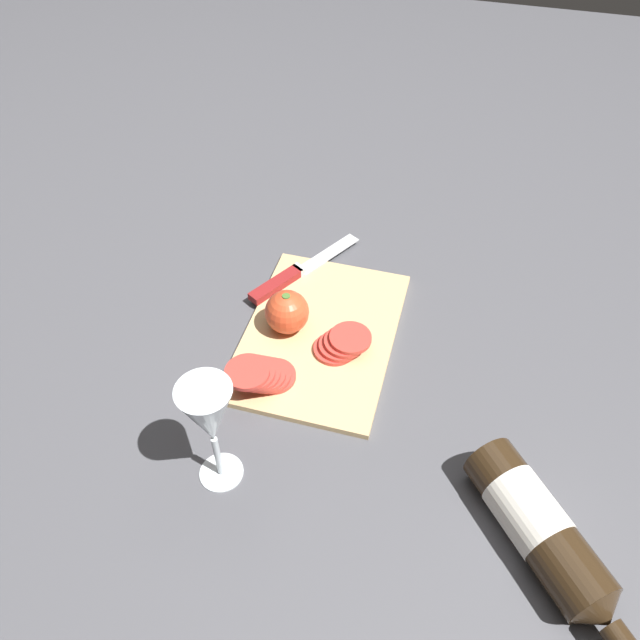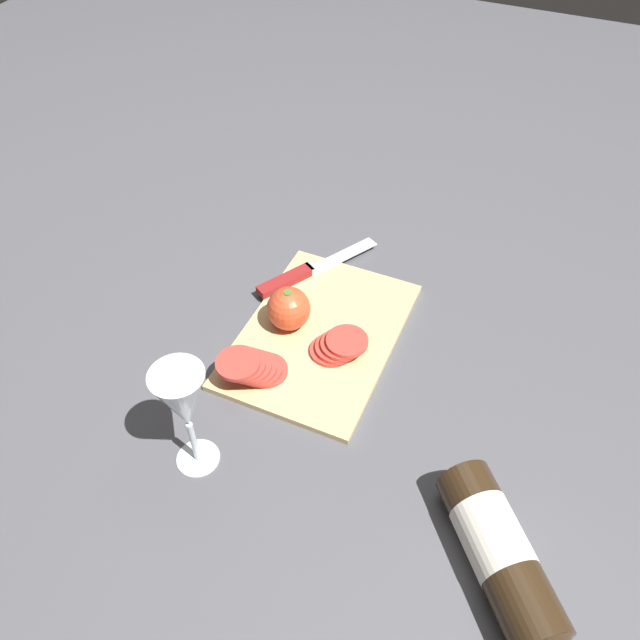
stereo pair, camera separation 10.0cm
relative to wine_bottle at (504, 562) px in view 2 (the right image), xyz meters
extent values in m
plane|color=#4C4C51|center=(-0.33, -0.39, -0.04)|extent=(3.00, 3.00, 0.00)
cube|color=tan|center=(-0.27, -0.36, -0.03)|extent=(0.35, 0.24, 0.01)
cylinder|color=#332314|center=(-0.01, -0.01, 0.00)|extent=(0.21, 0.19, 0.07)
cylinder|color=white|center=(-0.02, -0.02, 0.00)|extent=(0.12, 0.11, 0.07)
cylinder|color=silver|center=(0.01, -0.42, -0.03)|extent=(0.06, 0.06, 0.00)
cylinder|color=silver|center=(0.01, -0.42, 0.01)|extent=(0.01, 0.01, 0.08)
cone|color=silver|center=(0.01, -0.42, 0.10)|extent=(0.07, 0.07, 0.10)
cone|color=#DBCC84|center=(0.01, -0.42, 0.07)|extent=(0.03, 0.03, 0.05)
sphere|color=#DB4C28|center=(-0.27, -0.41, 0.01)|extent=(0.07, 0.07, 0.07)
cylinder|color=#47702D|center=(-0.27, -0.41, 0.04)|extent=(0.01, 0.01, 0.01)
cube|color=silver|center=(-0.46, -0.40, -0.02)|extent=(0.14, 0.09, 0.00)
cube|color=silver|center=(-0.40, -0.43, -0.02)|extent=(0.02, 0.03, 0.01)
cube|color=maroon|center=(-0.35, -0.46, -0.02)|extent=(0.11, 0.08, 0.01)
cylinder|color=#D63D33|center=(-0.24, -0.32, -0.02)|extent=(0.07, 0.07, 0.01)
cylinder|color=#D63D33|center=(-0.24, -0.32, -0.01)|extent=(0.07, 0.07, 0.01)
cylinder|color=#D63D33|center=(-0.24, -0.31, -0.01)|extent=(0.07, 0.07, 0.01)
cylinder|color=#D63D33|center=(-0.25, -0.30, 0.00)|extent=(0.07, 0.07, 0.01)
cylinder|color=#D63D33|center=(-0.16, -0.40, -0.02)|extent=(0.07, 0.07, 0.01)
cylinder|color=#D63D33|center=(-0.15, -0.41, -0.01)|extent=(0.07, 0.07, 0.01)
cylinder|color=#D63D33|center=(-0.15, -0.41, -0.01)|extent=(0.07, 0.07, 0.01)
cylinder|color=#D63D33|center=(-0.14, -0.42, 0.00)|extent=(0.07, 0.07, 0.01)
cylinder|color=#D63D33|center=(-0.14, -0.42, 0.01)|extent=(0.07, 0.07, 0.01)
cylinder|color=#D63D33|center=(-0.13, -0.43, 0.01)|extent=(0.07, 0.07, 0.01)
camera|label=1|loc=(0.39, -0.17, 0.73)|focal=35.00mm
camera|label=2|loc=(0.36, -0.08, 0.73)|focal=35.00mm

